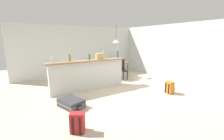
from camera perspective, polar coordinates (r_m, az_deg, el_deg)
ground_plane at (r=5.68m, az=0.48°, el=-7.76°), size 13.00×13.00×0.05m
wall_back at (r=8.13m, az=-11.14°, el=7.10°), size 6.60×0.10×2.50m
wall_right at (r=7.66m, az=19.03°, el=6.42°), size 0.10×6.00×2.50m
partition_half_wall at (r=5.66m, az=-8.60°, el=-2.13°), size 2.80×0.20×1.06m
bar_countertop at (r=5.55m, az=-8.78°, el=3.43°), size 2.96×0.40×0.05m
bottle_white at (r=5.18m, az=-21.45°, el=3.62°), size 0.07×0.07×0.21m
bottle_amber at (r=5.41m, az=-15.55°, el=4.44°), size 0.07×0.07×0.23m
bottle_green at (r=5.56m, az=-8.41°, el=4.81°), size 0.07×0.07×0.21m
bottle_clear at (r=5.89m, az=-3.32°, el=5.71°), size 0.06×0.06×0.30m
bottle_blue at (r=6.16m, az=2.14°, el=5.82°), size 0.06×0.06×0.26m
grocery_bag at (r=5.72m, az=-4.84°, el=5.12°), size 0.26×0.18×0.22m
dining_table at (r=7.44m, az=1.38°, el=2.22°), size 1.10×0.80×0.74m
dining_chair_near_partition at (r=6.99m, az=3.64°, el=0.50°), size 0.43×0.43×0.93m
dining_chair_far_side at (r=7.96m, az=-0.19°, el=1.90°), size 0.43×0.43×0.93m
pendant_lamp at (r=7.36m, az=1.56°, el=10.78°), size 0.34×0.34×0.86m
suitcase_flat_charcoal at (r=4.48m, az=-15.00°, el=-11.81°), size 0.69×0.89×0.22m
backpack_orange at (r=5.66m, az=20.72°, el=-6.21°), size 0.28×0.30×0.42m
backpack_red at (r=3.32m, az=-12.76°, el=-18.67°), size 0.33×0.33×0.42m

